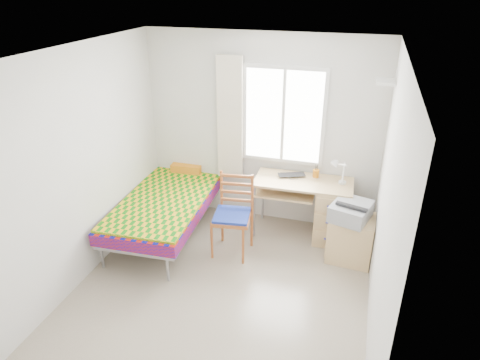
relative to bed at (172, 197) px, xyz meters
name	(u,v)px	position (x,y,z in m)	size (l,w,h in m)	color
floor	(221,290)	(1.07, -1.07, -0.47)	(3.50, 3.50, 0.00)	#BCAD93
ceiling	(215,53)	(1.07, -1.07, 2.13)	(3.50, 3.50, 0.00)	white
wall_back	(261,131)	(1.07, 0.68, 0.83)	(3.20, 3.20, 0.00)	silver
wall_left	(81,168)	(-0.53, -1.07, 0.83)	(3.50, 3.50, 0.00)	silver
wall_right	(386,210)	(2.67, -1.07, 0.83)	(3.50, 3.50, 0.00)	silver
window	(283,116)	(1.37, 0.66, 1.08)	(1.10, 0.04, 1.30)	white
curtain	(230,120)	(0.65, 0.61, 0.98)	(0.35, 0.05, 1.70)	beige
floating_shelf	(386,81)	(2.56, 0.33, 1.68)	(0.20, 0.32, 0.03)	white
bed	(172,197)	(0.00, 0.00, 0.00)	(1.16, 2.31, 0.98)	#93949B
desk	(327,209)	(2.07, 0.36, -0.04)	(1.29, 0.62, 0.79)	tan
chair	(234,211)	(0.98, -0.28, 0.11)	(0.51, 0.51, 1.04)	#95351C
cabinet	(351,238)	(2.41, -0.03, -0.18)	(0.57, 0.51, 0.58)	tan
printer	(351,211)	(2.37, -0.06, 0.21)	(0.53, 0.58, 0.21)	gray
laptop	(292,177)	(1.57, 0.42, 0.33)	(0.36, 0.23, 0.03)	black
pen_cup	(316,173)	(1.86, 0.53, 0.37)	(0.08, 0.08, 0.10)	orange
task_lamp	(338,169)	(2.16, 0.32, 0.56)	(0.22, 0.31, 0.38)	white
book	(289,192)	(1.54, 0.39, 0.12)	(0.18, 0.24, 0.02)	gray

